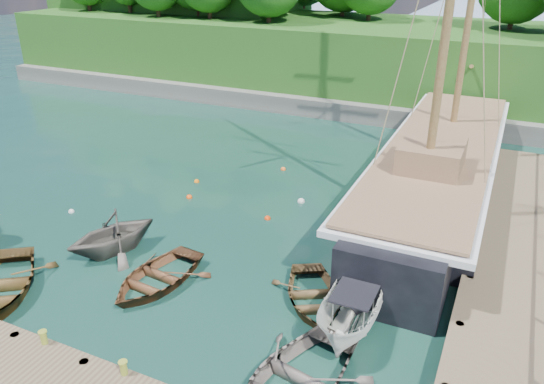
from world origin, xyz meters
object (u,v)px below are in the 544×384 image
(rowboat_1, at_px, (115,251))
(rowboat_2, at_px, (157,284))
(cabin_boat_white, at_px, (352,329))
(schooner, at_px, (438,174))
(rowboat_4, at_px, (313,302))

(rowboat_1, distance_m, rowboat_2, 3.22)
(rowboat_1, bearing_deg, rowboat_2, 1.74)
(cabin_boat_white, relative_size, schooner, 0.16)
(rowboat_4, height_order, cabin_boat_white, cabin_boat_white)
(rowboat_1, bearing_deg, cabin_boat_white, 19.68)
(rowboat_2, xyz_separation_m, schooner, (8.08, 12.40, 1.17))
(rowboat_1, relative_size, rowboat_2, 0.89)
(rowboat_2, bearing_deg, rowboat_1, 164.79)
(schooner, bearing_deg, rowboat_4, -102.52)
(rowboat_1, distance_m, rowboat_4, 8.69)
(rowboat_2, distance_m, schooner, 14.85)
(rowboat_2, xyz_separation_m, cabin_boat_white, (7.38, 0.56, 0.00))
(rowboat_4, bearing_deg, cabin_boat_white, -55.30)
(rowboat_1, relative_size, rowboat_4, 0.96)
(schooner, bearing_deg, rowboat_1, -134.84)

